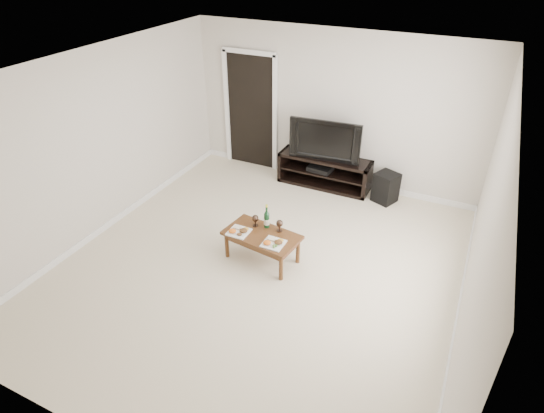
{
  "coord_description": "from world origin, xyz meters",
  "views": [
    {
      "loc": [
        2.2,
        -4.21,
        3.88
      ],
      "look_at": [
        -0.03,
        0.44,
        0.7
      ],
      "focal_mm": 30.0,
      "sensor_mm": 36.0,
      "label": 1
    }
  ],
  "objects_px": {
    "coffee_table": "(262,247)",
    "television": "(327,138)",
    "subwoofer": "(386,187)",
    "media_console": "(324,171)"
  },
  "relations": [
    {
      "from": "subwoofer",
      "to": "coffee_table",
      "type": "bearing_deg",
      "value": -94.02
    },
    {
      "from": "subwoofer",
      "to": "coffee_table",
      "type": "height_order",
      "value": "subwoofer"
    },
    {
      "from": "television",
      "to": "subwoofer",
      "type": "relative_size",
      "value": 2.39
    },
    {
      "from": "media_console",
      "to": "television",
      "type": "distance_m",
      "value": 0.62
    },
    {
      "from": "coffee_table",
      "to": "television",
      "type": "bearing_deg",
      "value": 89.11
    },
    {
      "from": "subwoofer",
      "to": "media_console",
      "type": "bearing_deg",
      "value": -160.74
    },
    {
      "from": "television",
      "to": "coffee_table",
      "type": "xyz_separation_m",
      "value": [
        -0.04,
        -2.33,
        -0.69
      ]
    },
    {
      "from": "coffee_table",
      "to": "subwoofer",
      "type": "bearing_deg",
      "value": 63.63
    },
    {
      "from": "television",
      "to": "coffee_table",
      "type": "relative_size",
      "value": 1.21
    },
    {
      "from": "television",
      "to": "subwoofer",
      "type": "distance_m",
      "value": 1.27
    }
  ]
}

